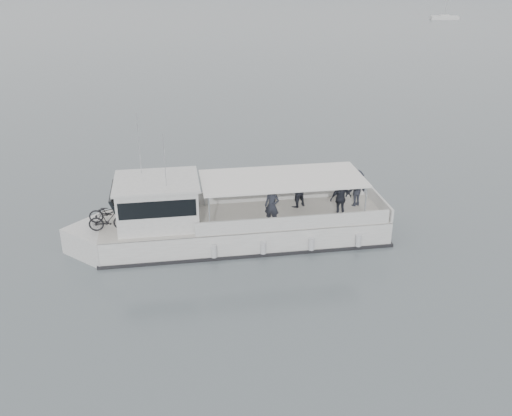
# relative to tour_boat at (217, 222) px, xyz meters

# --- Properties ---
(ground) EXTENTS (1400.00, 1400.00, 0.00)m
(ground) POSITION_rel_tour_boat_xyz_m (-2.19, -2.39, -0.97)
(ground) COLOR #535D62
(ground) RESTS_ON ground
(tour_boat) EXTENTS (14.01, 7.19, 5.94)m
(tour_boat) POSITION_rel_tour_boat_xyz_m (0.00, 0.00, 0.00)
(tour_boat) COLOR white
(tour_boat) RESTS_ON ground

